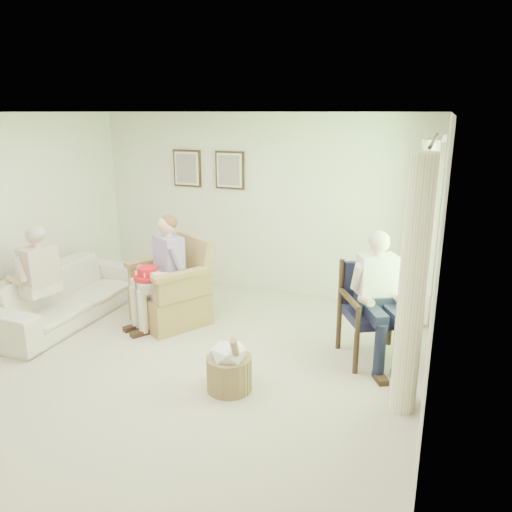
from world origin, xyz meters
name	(u,v)px	position (x,y,z in m)	size (l,w,h in m)	color
floor	(168,372)	(0.00, 0.00, 0.00)	(5.50, 5.50, 0.00)	beige
back_wall	(259,204)	(0.00, 2.75, 1.30)	(5.00, 0.04, 2.60)	silver
right_wall	(434,282)	(2.50, 0.00, 1.30)	(0.04, 5.50, 2.60)	silver
ceiling	(154,112)	(0.00, 0.00, 2.60)	(5.00, 5.50, 0.02)	white
window	(437,218)	(2.46, 1.20, 1.58)	(0.13, 2.50, 1.63)	#2D6B23
curtain_left	(412,288)	(2.33, 0.22, 1.15)	(0.34, 0.34, 2.30)	#F4ECBF
curtain_right	(423,236)	(2.33, 2.18, 1.15)	(0.34, 0.34, 2.30)	#F4ECBF
framed_print_left	(187,168)	(-1.15, 2.71, 1.78)	(0.45, 0.05, 0.55)	#382114
framed_print_right	(230,170)	(-0.45, 2.71, 1.78)	(0.45, 0.05, 0.55)	#382114
wicker_armchair	(172,296)	(-0.62, 1.19, 0.34)	(0.84, 0.84, 1.08)	#A88E4F
wood_armchair	(377,307)	(1.95, 1.16, 0.56)	(0.67, 0.63, 1.03)	black
sofa	(66,294)	(-1.95, 0.78, 0.33)	(0.89, 2.28, 0.66)	white
person_wicker	(164,264)	(-0.62, 1.04, 0.80)	(0.40, 0.63, 1.37)	beige
person_dark	(377,289)	(1.95, 0.99, 0.83)	(0.40, 0.63, 1.40)	#171933
person_sofa	(35,274)	(-1.95, 0.32, 0.75)	(0.42, 0.62, 1.31)	beige
red_hat	(147,274)	(-0.75, 0.88, 0.72)	(0.35, 0.35, 0.14)	red
hatbox	(229,366)	(0.73, -0.07, 0.25)	(0.52, 0.52, 0.65)	tan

